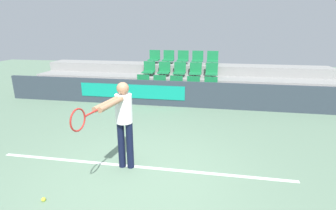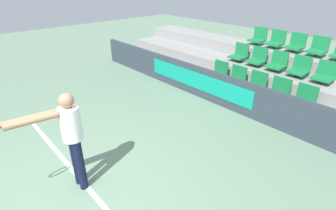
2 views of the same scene
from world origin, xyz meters
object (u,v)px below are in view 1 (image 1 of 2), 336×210
(stadium_chair_8, at_px, (195,71))
(tennis_player, at_px, (122,118))
(stadium_chair_13, at_px, (198,59))
(tennis_ball, at_px, (43,199))
(stadium_chair_6, at_px, (164,70))
(stadium_chair_3, at_px, (193,86))
(stadium_chair_14, at_px, (213,59))
(stadium_chair_11, at_px, (168,58))
(stadium_chair_0, at_px, (143,84))
(stadium_chair_2, at_px, (176,85))
(stadium_chair_9, at_px, (212,72))
(stadium_chair_12, at_px, (183,58))
(stadium_chair_7, at_px, (180,71))
(stadium_chair_1, at_px, (159,84))
(stadium_chair_5, at_px, (149,70))
(stadium_chair_4, at_px, (211,86))
(stadium_chair_10, at_px, (154,58))

(stadium_chair_8, bearing_deg, tennis_player, -98.42)
(stadium_chair_13, height_order, tennis_player, tennis_player)
(tennis_ball, bearing_deg, stadium_chair_13, 77.40)
(stadium_chair_6, bearing_deg, stadium_chair_3, -38.33)
(stadium_chair_13, relative_size, stadium_chair_14, 1.00)
(stadium_chair_11, relative_size, stadium_chair_13, 1.00)
(stadium_chair_0, relative_size, stadium_chair_8, 1.00)
(stadium_chair_0, distance_m, stadium_chair_14, 3.23)
(stadium_chair_2, height_order, stadium_chair_9, stadium_chair_9)
(stadium_chair_12, bearing_deg, stadium_chair_14, 0.00)
(stadium_chair_0, xyz_separation_m, stadium_chair_7, (1.23, 0.98, 0.36))
(stadium_chair_1, bearing_deg, stadium_chair_5, 122.31)
(stadium_chair_3, relative_size, stadium_chair_12, 1.00)
(stadium_chair_4, relative_size, tennis_player, 0.32)
(stadium_chair_7, height_order, stadium_chair_9, same)
(stadium_chair_0, distance_m, stadium_chair_10, 2.08)
(stadium_chair_13, bearing_deg, stadium_chair_10, 180.00)
(stadium_chair_2, xyz_separation_m, stadium_chair_10, (-1.23, 1.95, 0.72))
(stadium_chair_11, height_order, tennis_player, tennis_player)
(stadium_chair_0, relative_size, stadium_chair_14, 1.00)
(stadium_chair_2, distance_m, stadium_chair_7, 1.04)
(stadium_chair_0, distance_m, stadium_chair_2, 1.23)
(stadium_chair_2, height_order, stadium_chair_8, stadium_chair_8)
(stadium_chair_4, distance_m, stadium_chair_14, 2.08)
(stadium_chair_2, xyz_separation_m, stadium_chair_11, (-0.62, 1.95, 0.72))
(stadium_chair_0, xyz_separation_m, stadium_chair_5, (0.00, 0.98, 0.36))
(stadium_chair_0, xyz_separation_m, tennis_player, (0.98, -4.89, 0.45))
(stadium_chair_6, height_order, stadium_chair_10, stadium_chair_10)
(stadium_chair_0, relative_size, tennis_player, 0.32)
(stadium_chair_8, relative_size, stadium_chair_10, 1.00)
(stadium_chair_8, xyz_separation_m, stadium_chair_9, (0.62, 0.00, 0.00))
(stadium_chair_12, height_order, stadium_chair_14, same)
(stadium_chair_8, distance_m, tennis_ball, 7.28)
(stadium_chair_0, distance_m, tennis_player, 5.00)
(stadium_chair_6, relative_size, stadium_chair_13, 1.00)
(stadium_chair_7, xyz_separation_m, stadium_chair_13, (0.62, 0.98, 0.36))
(stadium_chair_7, height_order, stadium_chair_8, same)
(stadium_chair_1, relative_size, stadium_chair_13, 1.00)
(stadium_chair_5, relative_size, stadium_chair_14, 1.00)
(stadium_chair_1, distance_m, stadium_chair_6, 1.04)
(stadium_chair_8, distance_m, stadium_chair_10, 2.12)
(stadium_chair_3, relative_size, stadium_chair_13, 1.00)
(stadium_chair_5, distance_m, stadium_chair_7, 1.23)
(stadium_chair_0, distance_m, stadium_chair_4, 2.47)
(stadium_chair_6, bearing_deg, stadium_chair_1, -90.00)
(stadium_chair_12, bearing_deg, stadium_chair_3, -72.45)
(stadium_chair_2, height_order, stadium_chair_12, stadium_chair_12)
(stadium_chair_5, bearing_deg, stadium_chair_2, -38.33)
(stadium_chair_0, relative_size, stadium_chair_3, 1.00)
(stadium_chair_2, distance_m, stadium_chair_5, 1.61)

